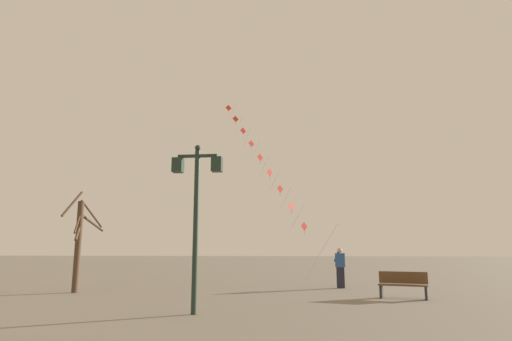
{
  "coord_description": "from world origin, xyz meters",
  "views": [
    {
      "loc": [
        0.9,
        -2.59,
        1.66
      ],
      "look_at": [
        -1.41,
        18.09,
        5.54
      ],
      "focal_mm": 29.61,
      "sensor_mm": 36.0,
      "label": 1
    }
  ],
  "objects_px": {
    "kite_flyer": "(340,267)",
    "park_bench": "(403,285)",
    "twin_lantern_lamp_post": "(197,194)",
    "kite_train": "(266,167)",
    "bare_tree": "(79,241)"
  },
  "relations": [
    {
      "from": "twin_lantern_lamp_post",
      "to": "bare_tree",
      "type": "height_order",
      "value": "twin_lantern_lamp_post"
    },
    {
      "from": "twin_lantern_lamp_post",
      "to": "park_bench",
      "type": "xyz_separation_m",
      "value": [
        6.19,
        4.21,
        -2.67
      ]
    },
    {
      "from": "bare_tree",
      "to": "park_bench",
      "type": "relative_size",
      "value": 2.38
    },
    {
      "from": "bare_tree",
      "to": "kite_flyer",
      "type": "bearing_deg",
      "value": 16.55
    },
    {
      "from": "twin_lantern_lamp_post",
      "to": "kite_train",
      "type": "relative_size",
      "value": 0.37
    },
    {
      "from": "bare_tree",
      "to": "park_bench",
      "type": "distance_m",
      "value": 12.27
    },
    {
      "from": "twin_lantern_lamp_post",
      "to": "kite_train",
      "type": "bearing_deg",
      "value": 87.28
    },
    {
      "from": "kite_flyer",
      "to": "bare_tree",
      "type": "distance_m",
      "value": 10.87
    },
    {
      "from": "twin_lantern_lamp_post",
      "to": "kite_flyer",
      "type": "bearing_deg",
      "value": 61.08
    },
    {
      "from": "kite_flyer",
      "to": "bare_tree",
      "type": "xyz_separation_m",
      "value": [
        -10.37,
        -3.08,
        1.08
      ]
    },
    {
      "from": "twin_lantern_lamp_post",
      "to": "kite_flyer",
      "type": "relative_size",
      "value": 2.62
    },
    {
      "from": "kite_flyer",
      "to": "park_bench",
      "type": "bearing_deg",
      "value": 172.83
    },
    {
      "from": "kite_flyer",
      "to": "park_bench",
      "type": "relative_size",
      "value": 1.03
    },
    {
      "from": "kite_flyer",
      "to": "park_bench",
      "type": "distance_m",
      "value": 4.19
    },
    {
      "from": "park_bench",
      "to": "bare_tree",
      "type": "bearing_deg",
      "value": -166.31
    }
  ]
}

